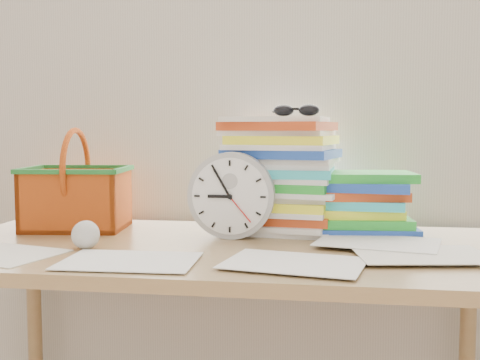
% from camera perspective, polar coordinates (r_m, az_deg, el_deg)
% --- Properties ---
extents(curtain, '(2.40, 0.01, 2.50)m').
position_cam_1_polar(curtain, '(1.84, 0.30, 13.28)').
color(curtain, beige).
rests_on(curtain, room_shell).
extents(desk, '(1.40, 0.70, 0.75)m').
position_cam_1_polar(desk, '(1.49, -1.88, -8.96)').
color(desk, olive).
rests_on(desk, ground).
extents(paper_stack, '(0.36, 0.31, 0.31)m').
position_cam_1_polar(paper_stack, '(1.65, 4.03, 0.54)').
color(paper_stack, white).
rests_on(paper_stack, desk).
extents(clock, '(0.22, 0.04, 0.22)m').
position_cam_1_polar(clock, '(1.54, -0.82, -1.47)').
color(clock, '#A5A6A7').
rests_on(clock, desk).
extents(sunglasses, '(0.17, 0.15, 0.03)m').
position_cam_1_polar(sunglasses, '(1.58, 5.35, 6.60)').
color(sunglasses, black).
rests_on(sunglasses, paper_stack).
extents(book_stack, '(0.28, 0.22, 0.17)m').
position_cam_1_polar(book_stack, '(1.64, 11.40, -2.15)').
color(book_stack, white).
rests_on(book_stack, desk).
extents(basket, '(0.30, 0.24, 0.28)m').
position_cam_1_polar(basket, '(1.74, -15.27, 0.01)').
color(basket, '#CC5213').
rests_on(basket, desk).
extents(crumpled_ball, '(0.07, 0.07, 0.07)m').
position_cam_1_polar(crumpled_ball, '(1.46, -14.44, -5.04)').
color(crumpled_ball, silver).
rests_on(crumpled_ball, desk).
extents(scattered_papers, '(1.26, 0.42, 0.02)m').
position_cam_1_polar(scattered_papers, '(1.47, -1.89, -5.90)').
color(scattered_papers, white).
rests_on(scattered_papers, desk).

